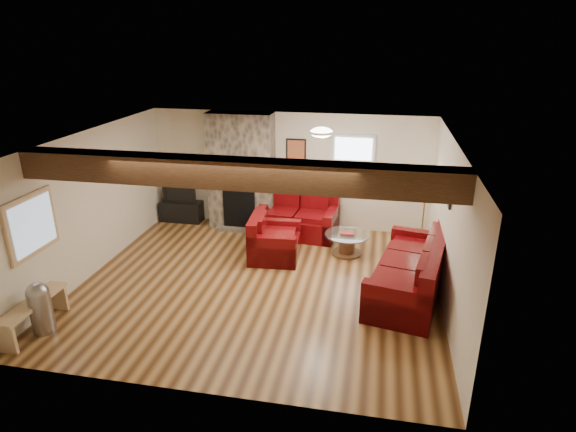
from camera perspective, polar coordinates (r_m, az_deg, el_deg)
name	(u,v)px	position (r m, az deg, el deg)	size (l,w,h in m)	color
room	(258,215)	(7.84, -3.60, 0.08)	(8.00, 8.00, 8.00)	#4E2E14
oak_beam	(232,173)	(6.37, -6.61, 5.08)	(6.00, 0.36, 0.38)	black
chimney_breast	(241,173)	(10.39, -5.56, 5.10)	(1.40, 0.67, 2.50)	#3B352E
back_window	(353,161)	(10.12, 7.70, 6.52)	(0.90, 0.08, 1.10)	silver
hatch_window	(32,225)	(7.82, -28.09, -0.93)	(0.08, 1.00, 0.90)	tan
ceiling_dome	(321,134)	(8.20, 3.98, 9.66)	(0.40, 0.40, 0.18)	white
artwork_back	(296,151)	(10.22, 0.95, 7.71)	(0.42, 0.06, 0.52)	black
artwork_right	(448,191)	(7.81, 18.47, 2.81)	(0.06, 0.55, 0.42)	black
sofa_three	(409,267)	(8.11, 14.17, -5.89)	(2.41, 1.01, 0.93)	#4A0508
loveseat	(298,216)	(10.11, 1.15, 0.05)	(1.63, 0.94, 0.86)	#4A0508
armchair_red	(275,237)	(9.10, -1.56, -2.51)	(1.03, 0.90, 0.83)	#4A0508
coffee_table	(347,244)	(9.38, 7.00, -3.31)	(0.86, 0.86, 0.45)	#472A16
tv_cabinet	(182,211)	(11.21, -12.46, 0.57)	(0.93, 0.37, 0.46)	black
television	(180,192)	(11.06, -12.64, 2.78)	(0.77, 0.10, 0.44)	black
floor_lamp	(427,180)	(9.46, 16.17, 4.09)	(0.43, 0.43, 1.67)	#B2914A
pine_bench	(35,316)	(7.93, -27.81, -10.42)	(0.28, 1.21, 0.45)	tan
pedal_bin	(41,307)	(7.77, -27.27, -9.61)	(0.31, 0.31, 0.78)	#96969A
coal_bucket	(260,237)	(9.80, -3.38, -2.45)	(0.32, 0.32, 0.30)	slate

